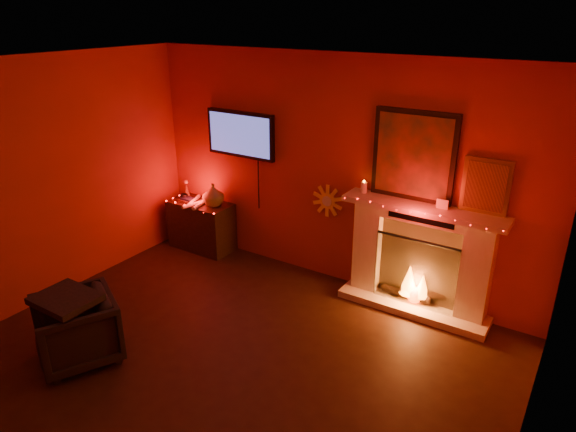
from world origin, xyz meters
name	(u,v)px	position (x,y,z in m)	size (l,w,h in m)	color
room	(182,254)	(0.00, 0.00, 1.35)	(5.00, 5.00, 5.00)	black
fireplace	(420,248)	(1.14, 2.39, 0.72)	(1.72, 0.40, 2.18)	beige
tv	(241,135)	(-1.30, 2.45, 1.65)	(1.00, 0.07, 1.24)	black
sunburst_clock	(327,201)	(-0.05, 2.48, 1.00)	(0.40, 0.03, 0.40)	yellow
console_table	(202,222)	(-1.87, 2.26, 0.39)	(0.88, 0.54, 0.97)	black
armchair	(77,329)	(-1.23, -0.24, 0.33)	(0.70, 0.72, 0.65)	black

